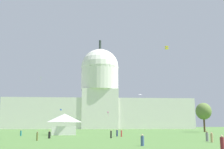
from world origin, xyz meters
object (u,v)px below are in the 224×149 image
(person_navy_front_left, at_px, (117,133))
(kite_yellow_mid, at_px, (167,48))
(person_black_near_tree_west, at_px, (49,135))
(kite_blue_low, at_px, (61,110))
(event_tent, at_px, (64,124))
(kite_black_high, at_px, (90,66))
(tree_east_far, at_px, (204,111))
(kite_white_mid, at_px, (140,95))
(person_red_aisle_center, at_px, (121,133))
(person_maroon_lawn_far_left, at_px, (222,143))
(person_teal_mid_left, at_px, (21,133))
(person_black_mid_center, at_px, (111,134))
(person_tan_mid_right, at_px, (212,138))
(person_denim_back_center, at_px, (142,141))
(person_grey_lawn_far_right, at_px, (207,137))
(kite_lime_mid, at_px, (41,77))
(person_olive_back_right, at_px, (37,136))
(capitol_building, at_px, (100,100))
(kite_magenta_low, at_px, (108,112))

(person_navy_front_left, bearing_deg, kite_yellow_mid, -106.37)
(person_black_near_tree_west, height_order, kite_blue_low, kite_blue_low)
(event_tent, relative_size, kite_black_high, 5.33)
(tree_east_far, distance_m, person_black_near_tree_west, 74.34)
(kite_white_mid, bearing_deg, person_red_aisle_center, -108.43)
(tree_east_far, distance_m, person_maroon_lawn_far_left, 86.46)
(event_tent, bearing_deg, person_maroon_lawn_far_left, -70.90)
(event_tent, relative_size, person_teal_mid_left, 4.72)
(event_tent, height_order, person_black_mid_center, event_tent)
(person_tan_mid_right, relative_size, person_red_aisle_center, 0.95)
(person_black_near_tree_west, bearing_deg, person_denim_back_center, -57.92)
(person_navy_front_left, distance_m, person_black_near_tree_west, 18.05)
(person_grey_lawn_far_right, bearing_deg, kite_lime_mid, 66.47)
(person_olive_back_right, xyz_separation_m, person_teal_mid_left, (-8.12, 22.40, -0.04))
(person_red_aisle_center, relative_size, kite_yellow_mid, 2.09)
(capitol_building, xyz_separation_m, person_grey_lawn_far_right, (12.66, -163.49, -20.64))
(person_maroon_lawn_far_left, bearing_deg, person_red_aisle_center, 8.13)
(capitol_building, xyz_separation_m, tree_east_far, (38.52, -100.38, -13.19))
(capitol_building, bearing_deg, person_black_near_tree_west, -95.98)
(kite_yellow_mid, bearing_deg, person_maroon_lawn_far_left, -110.86)
(tree_east_far, relative_size, person_maroon_lawn_far_left, 7.00)
(kite_blue_low, bearing_deg, kite_white_mid, 71.00)
(event_tent, xyz_separation_m, person_teal_mid_left, (-10.23, -7.08, -2.33))
(person_teal_mid_left, bearing_deg, kite_blue_low, -156.04)
(person_tan_mid_right, height_order, kite_blue_low, kite_blue_low)
(person_grey_lawn_far_right, distance_m, kite_magenta_low, 143.72)
(person_red_aisle_center, bearing_deg, person_maroon_lawn_far_left, 145.05)
(person_black_mid_center, bearing_deg, kite_magenta_low, -91.80)
(person_red_aisle_center, relative_size, person_maroon_lawn_far_left, 1.02)
(person_tan_mid_right, relative_size, kite_lime_mid, 0.66)
(event_tent, height_order, tree_east_far, tree_east_far)
(person_teal_mid_left, distance_m, kite_blue_low, 71.61)
(person_black_mid_center, bearing_deg, kite_lime_mid, -71.63)
(person_denim_back_center, relative_size, person_olive_back_right, 0.96)
(kite_yellow_mid, bearing_deg, kite_blue_low, 97.25)
(person_olive_back_right, bearing_deg, person_grey_lawn_far_right, 146.50)
(person_denim_back_center, height_order, kite_blue_low, kite_blue_low)
(person_grey_lawn_far_right, bearing_deg, person_tan_mid_right, -143.81)
(person_navy_front_left, distance_m, kite_yellow_mid, 24.12)
(kite_blue_low, height_order, kite_black_high, kite_black_high)
(person_olive_back_right, bearing_deg, kite_lime_mid, -105.20)
(tree_east_far, xyz_separation_m, person_maroon_lawn_far_left, (-31.43, -80.20, -7.46))
(person_tan_mid_right, xyz_separation_m, person_maroon_lawn_far_left, (-5.09, -14.14, 0.02))
(kite_white_mid, bearing_deg, person_black_mid_center, -109.30)
(person_denim_back_center, bearing_deg, person_olive_back_right, 21.99)
(person_denim_back_center, bearing_deg, kite_black_high, -24.05)
(person_red_aisle_center, height_order, kite_white_mid, kite_white_mid)
(person_maroon_lawn_far_left, bearing_deg, person_navy_front_left, 8.49)
(tree_east_far, height_order, person_black_mid_center, tree_east_far)
(capitol_building, height_order, person_navy_front_left, capitol_building)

